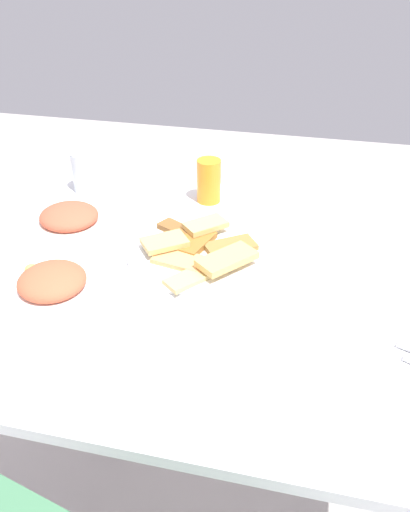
# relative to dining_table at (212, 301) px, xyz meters

# --- Properties ---
(ground_plane) EXTENTS (6.00, 6.00, 0.00)m
(ground_plane) POSITION_rel_dining_table_xyz_m (0.00, 0.00, -0.67)
(ground_plane) COLOR #B6ADA9
(dining_table) EXTENTS (1.21, 0.95, 0.75)m
(dining_table) POSITION_rel_dining_table_xyz_m (0.00, 0.00, 0.00)
(dining_table) COLOR silver
(dining_table) RESTS_ON ground_plane
(pide_platter) EXTENTS (0.32, 0.34, 0.05)m
(pide_platter) POSITION_rel_dining_table_xyz_m (0.05, -0.07, 0.09)
(pide_platter) COLOR white
(pide_platter) RESTS_ON dining_table
(salad_plate_greens) EXTENTS (0.21, 0.21, 0.05)m
(salad_plate_greens) POSITION_rel_dining_table_xyz_m (0.41, -0.14, 0.09)
(salad_plate_greens) COLOR white
(salad_plate_greens) RESTS_ON dining_table
(salad_plate_rice) EXTENTS (0.23, 0.23, 0.05)m
(salad_plate_rice) POSITION_rel_dining_table_xyz_m (0.32, 0.13, 0.09)
(salad_plate_rice) COLOR white
(salad_plate_rice) RESTS_ON dining_table
(soda_can) EXTENTS (0.09, 0.09, 0.12)m
(soda_can) POSITION_rel_dining_table_xyz_m (0.09, -0.36, 0.13)
(soda_can) COLOR orange
(soda_can) RESTS_ON dining_table
(drinking_glass) EXTENTS (0.08, 0.08, 0.12)m
(drinking_glass) POSITION_rel_dining_table_xyz_m (0.45, -0.34, 0.13)
(drinking_glass) COLOR silver
(drinking_glass) RESTS_ON dining_table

